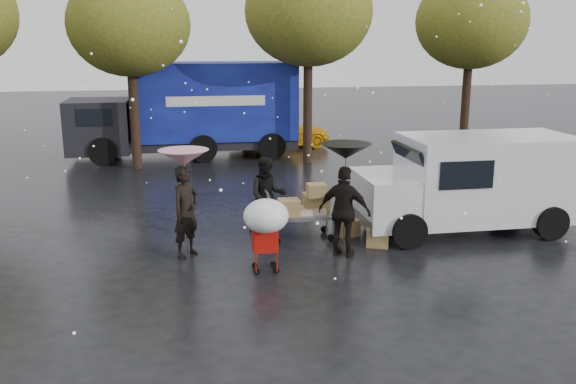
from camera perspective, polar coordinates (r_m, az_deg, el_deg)
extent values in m
plane|color=black|center=(12.19, 0.01, -6.59)|extent=(90.00, 90.00, 0.00)
imported|color=black|center=(12.45, -9.52, -1.82)|extent=(0.79, 0.80, 1.87)
imported|color=black|center=(13.74, -1.93, -0.33)|extent=(0.90, 0.72, 1.77)
imported|color=black|center=(12.34, 5.30, -1.84)|extent=(1.16, 0.97, 1.86)
cylinder|color=#4C4C4C|center=(12.42, -9.54, -1.42)|extent=(0.02, 0.02, 2.05)
cone|color=#D5578C|center=(12.19, -9.73, 3.22)|extent=(1.00, 1.00, 0.30)
sphere|color=#4C4C4C|center=(12.19, -9.74, 3.36)|extent=(0.06, 0.06, 0.06)
cylinder|color=#4C4C4C|center=(12.30, 5.32, -1.15)|extent=(0.02, 0.02, 2.17)
cone|color=black|center=(12.06, 5.43, 3.83)|extent=(1.03, 1.03, 0.30)
sphere|color=#4C4C4C|center=(12.06, 5.44, 3.97)|extent=(0.06, 0.06, 0.06)
cube|color=slate|center=(13.44, 1.26, -2.14)|extent=(1.50, 0.80, 0.08)
cylinder|color=slate|center=(13.25, -1.92, -1.26)|extent=(0.04, 0.04, 0.60)
cube|color=olive|center=(13.54, 2.63, -0.97)|extent=(0.55, 0.45, 0.40)
cube|color=olive|center=(13.23, 0.08, -1.43)|extent=(0.45, 0.40, 0.35)
cube|color=olive|center=(13.21, 2.68, 0.16)|extent=(0.40, 0.35, 0.28)
cube|color=tan|center=(13.42, 1.47, -1.72)|extent=(0.90, 0.55, 0.12)
cylinder|color=black|center=(13.18, -1.04, -4.61)|extent=(0.16, 0.05, 0.16)
cylinder|color=black|center=(13.78, -1.46, -3.77)|extent=(0.16, 0.05, 0.16)
cylinder|color=black|center=(13.41, 4.04, -4.31)|extent=(0.16, 0.05, 0.16)
cylinder|color=black|center=(14.00, 3.40, -3.51)|extent=(0.16, 0.05, 0.16)
cube|color=red|center=(11.54, -2.18, -4.37)|extent=(0.47, 0.41, 0.45)
cylinder|color=red|center=(11.25, -2.06, -2.88)|extent=(0.42, 0.02, 0.02)
cylinder|color=#4C4C4C|center=(11.27, -2.06, -3.22)|extent=(0.02, 0.02, 0.60)
ellipsoid|color=white|center=(11.22, -2.07, -2.25)|extent=(0.84, 0.84, 0.63)
cylinder|color=black|center=(11.57, -2.93, -7.44)|extent=(0.12, 0.04, 0.12)
cylinder|color=black|center=(11.87, -3.13, -6.88)|extent=(0.12, 0.04, 0.12)
cylinder|color=black|center=(11.62, -1.16, -7.33)|extent=(0.12, 0.04, 0.12)
cylinder|color=black|center=(11.92, -1.40, -6.78)|extent=(0.12, 0.04, 0.12)
cube|color=silver|center=(14.66, 18.08, 1.35)|extent=(3.80, 2.00, 1.90)
cube|color=silver|center=(13.80, 9.13, -0.60)|extent=(1.20, 1.95, 1.10)
cube|color=black|center=(13.80, 11.42, 2.92)|extent=(0.37, 1.70, 0.67)
cube|color=slate|center=(13.74, 6.89, -2.32)|extent=(0.12, 1.90, 0.25)
cylinder|color=black|center=(13.14, 11.22, -3.57)|extent=(0.76, 0.28, 0.76)
cylinder|color=black|center=(14.85, 8.59, -1.41)|extent=(0.76, 0.28, 0.76)
cylinder|color=black|center=(14.64, 23.36, -2.65)|extent=(0.76, 0.28, 0.76)
cylinder|color=black|center=(16.19, 19.73, -0.79)|extent=(0.76, 0.28, 0.76)
cube|color=navy|center=(23.18, -6.94, 8.49)|extent=(6.00, 2.50, 2.80)
cube|color=black|center=(23.41, -17.25, 5.93)|extent=(2.20, 2.40, 1.90)
cube|color=black|center=(23.34, -9.29, 4.61)|extent=(8.00, 2.30, 0.35)
cube|color=silver|center=(21.91, -6.75, 8.45)|extent=(3.50, 0.03, 0.35)
cylinder|color=black|center=(22.37, -16.94, 3.65)|extent=(1.00, 0.30, 1.00)
cylinder|color=black|center=(24.63, -16.35, 4.60)|extent=(1.00, 0.30, 1.00)
cylinder|color=black|center=(22.46, -1.53, 4.30)|extent=(1.00, 0.30, 1.00)
cylinder|color=black|center=(24.70, -2.34, 5.18)|extent=(1.00, 0.30, 1.00)
cube|color=olive|center=(13.19, 8.40, -4.16)|extent=(0.57, 0.52, 0.42)
cube|color=olive|center=(13.81, 5.55, -3.33)|extent=(0.56, 0.49, 0.38)
imported|color=#F3A50C|center=(25.00, -0.82, 5.75)|extent=(4.34, 2.42, 1.40)
cylinder|color=black|center=(21.38, -14.24, 8.09)|extent=(0.32, 0.32, 4.48)
ellipsoid|color=#385317|center=(21.29, -14.66, 14.95)|extent=(4.00, 4.00, 3.40)
cylinder|color=black|center=(21.78, 1.87, 9.17)|extent=(0.32, 0.32, 4.90)
ellipsoid|color=#385317|center=(21.73, 1.93, 16.54)|extent=(4.40, 4.40, 3.74)
cylinder|color=black|center=(23.77, 16.33, 8.69)|extent=(0.32, 0.32, 4.62)
ellipsoid|color=#385317|center=(23.70, 16.78, 15.04)|extent=(4.00, 4.00, 3.40)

